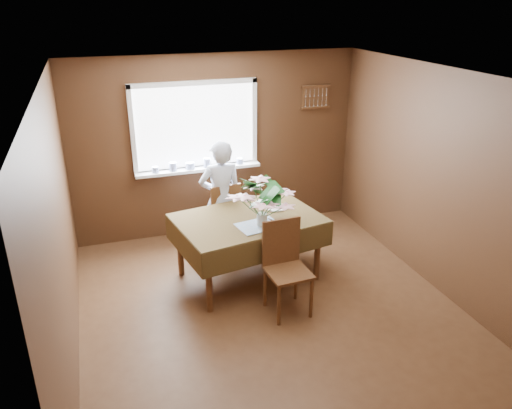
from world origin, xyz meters
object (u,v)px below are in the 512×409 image
object	(u,v)px
dining_table	(248,225)
chair_near	(285,263)
seated_woman	(221,198)
flower_bouquet	(262,198)
chair_far	(224,214)

from	to	relation	value
dining_table	chair_near	bearing A→B (deg)	-86.12
dining_table	seated_woman	bearing A→B (deg)	90.00
chair_near	dining_table	bearing A→B (deg)	100.72
dining_table	seated_woman	distance (m)	0.76
chair_near	seated_woman	xyz separation A→B (m)	(-0.31, 1.48, 0.22)
flower_bouquet	dining_table	bearing A→B (deg)	107.57
chair_near	flower_bouquet	distance (m)	0.76
dining_table	flower_bouquet	bearing A→B (deg)	-82.39
dining_table	seated_woman	size ratio (longest dim) A/B	1.18
chair_near	flower_bouquet	size ratio (longest dim) A/B	1.69
chair_near	chair_far	bearing A→B (deg)	96.86
dining_table	chair_far	world-z (taller)	chair_far
dining_table	chair_far	xyz separation A→B (m)	(-0.09, 0.80, -0.18)
dining_table	chair_far	size ratio (longest dim) A/B	1.89
dining_table	chair_near	size ratio (longest dim) A/B	1.78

